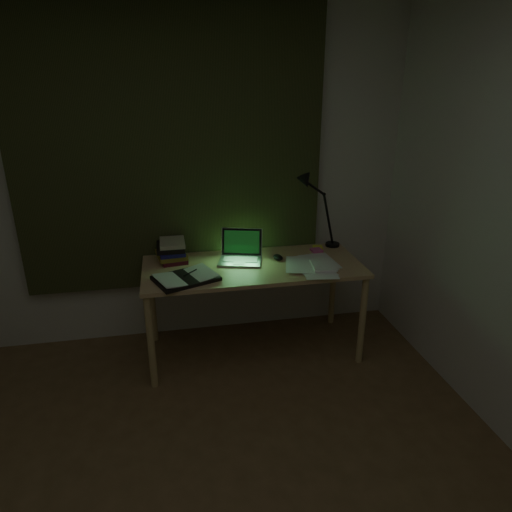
{
  "coord_description": "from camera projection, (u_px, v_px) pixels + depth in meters",
  "views": [
    {
      "loc": [
        -0.04,
        -1.37,
        1.94
      ],
      "look_at": [
        0.52,
        1.46,
        0.82
      ],
      "focal_mm": 32.0,
      "sensor_mm": 36.0,
      "label": 1
    }
  ],
  "objects": [
    {
      "name": "wall_back",
      "position": [
        172.0,
        180.0,
        3.34
      ],
      "size": [
        3.5,
        0.0,
        2.5
      ],
      "primitive_type": "cube",
      "color": "beige",
      "rests_on": "ground"
    },
    {
      "name": "curtain",
      "position": [
        171.0,
        154.0,
        3.23
      ],
      "size": [
        2.2,
        0.06,
        2.0
      ],
      "primitive_type": "cube",
      "color": "#2F371B",
      "rests_on": "wall_back"
    },
    {
      "name": "desk",
      "position": [
        253.0,
        309.0,
        3.38
      ],
      "size": [
        1.55,
        0.68,
        0.71
      ],
      "primitive_type": null,
      "color": "tan",
      "rests_on": "floor"
    },
    {
      "name": "laptop",
      "position": [
        240.0,
        248.0,
        3.26
      ],
      "size": [
        0.38,
        0.41,
        0.22
      ],
      "primitive_type": null,
      "rotation": [
        0.0,
        0.0,
        -0.27
      ],
      "color": "silver",
      "rests_on": "desk"
    },
    {
      "name": "open_textbook",
      "position": [
        186.0,
        278.0,
        3.0
      ],
      "size": [
        0.47,
        0.4,
        0.03
      ],
      "primitive_type": null,
      "rotation": [
        0.0,
        0.0,
        0.38
      ],
      "color": "silver",
      "rests_on": "desk"
    },
    {
      "name": "book_stack",
      "position": [
        172.0,
        250.0,
        3.3
      ],
      "size": [
        0.23,
        0.26,
        0.16
      ],
      "primitive_type": null,
      "rotation": [
        0.0,
        0.0,
        0.17
      ],
      "color": "silver",
      "rests_on": "desk"
    },
    {
      "name": "loose_papers",
      "position": [
        315.0,
        266.0,
        3.21
      ],
      "size": [
        0.39,
        0.41,
        0.02
      ],
      "primitive_type": null,
      "rotation": [
        0.0,
        0.0,
        -0.09
      ],
      "color": "white",
      "rests_on": "desk"
    },
    {
      "name": "mouse",
      "position": [
        278.0,
        257.0,
        3.34
      ],
      "size": [
        0.08,
        0.11,
        0.04
      ],
      "primitive_type": "ellipsoid",
      "rotation": [
        0.0,
        0.0,
        0.19
      ],
      "color": "black",
      "rests_on": "desk"
    },
    {
      "name": "sticky_yellow",
      "position": [
        318.0,
        248.0,
        3.56
      ],
      "size": [
        0.09,
        0.09,
        0.02
      ],
      "primitive_type": "cube",
      "rotation": [
        0.0,
        0.0,
        -0.21
      ],
      "color": "#F8FF35",
      "rests_on": "desk"
    },
    {
      "name": "sticky_pink",
      "position": [
        316.0,
        250.0,
        3.51
      ],
      "size": [
        0.09,
        0.09,
        0.02
      ],
      "primitive_type": "cube",
      "rotation": [
        0.0,
        0.0,
        0.08
      ],
      "color": "#E458A4",
      "rests_on": "desk"
    },
    {
      "name": "desk_lamp",
      "position": [
        335.0,
        209.0,
        3.52
      ],
      "size": [
        0.42,
        0.34,
        0.6
      ],
      "primitive_type": null,
      "rotation": [
        0.0,
        0.0,
        0.06
      ],
      "color": "black",
      "rests_on": "desk"
    }
  ]
}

